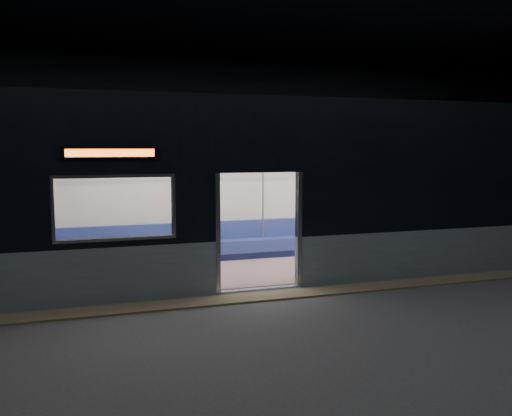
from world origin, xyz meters
TOP-DOWN VIEW (x-y plane):
  - station_floor at (0.00, 0.00)m, footprint 24.00×14.00m
  - station_envelope at (0.00, 0.00)m, footprint 24.00×14.00m
  - tactile_strip at (0.00, 0.55)m, footprint 22.80×0.50m
  - metro_car at (-0.00, 2.54)m, footprint 18.00×3.04m
  - passenger at (4.80, 3.55)m, footprint 0.41×0.66m
  - handbag at (4.83, 3.34)m, footprint 0.26×0.23m
  - transit_map at (3.53, 3.85)m, footprint 0.99×0.03m

SIDE VIEW (x-z plane):
  - station_floor at x=0.00m, z-range -0.01..0.00m
  - tactile_strip at x=0.00m, z-range 0.00..0.03m
  - handbag at x=4.83m, z-range 0.60..0.71m
  - passenger at x=4.80m, z-range 0.12..1.42m
  - transit_map at x=3.53m, z-range 1.15..1.79m
  - metro_car at x=0.00m, z-range 0.17..3.52m
  - station_envelope at x=0.00m, z-range 1.16..6.16m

